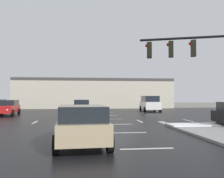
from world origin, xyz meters
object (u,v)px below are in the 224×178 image
(traffic_signal_mast, at_px, (205,60))
(sedan_tan, at_px, (82,124))
(suv_white, at_px, (150,103))
(sedan_blue, at_px, (81,106))
(sedan_red, at_px, (7,107))

(traffic_signal_mast, height_order, sedan_tan, traffic_signal_mast)
(suv_white, relative_size, sedan_tan, 1.07)
(sedan_blue, distance_m, sedan_tan, 19.33)
(suv_white, distance_m, sedan_blue, 9.20)
(traffic_signal_mast, height_order, sedan_blue, traffic_signal_mast)
(suv_white, distance_m, sedan_tan, 23.21)
(sedan_red, relative_size, sedan_tan, 1.00)
(suv_white, height_order, sedan_blue, suv_white)
(sedan_red, distance_m, suv_white, 17.23)
(sedan_red, relative_size, suv_white, 0.94)
(suv_white, xyz_separation_m, sedan_blue, (-8.93, -2.22, -0.24))
(traffic_signal_mast, xyz_separation_m, sedan_tan, (-6.97, -3.59, -3.20))
(traffic_signal_mast, distance_m, sedan_blue, 17.63)
(suv_white, relative_size, sedan_blue, 1.08)
(sedan_red, xyz_separation_m, sedan_blue, (7.56, 2.78, 0.00))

